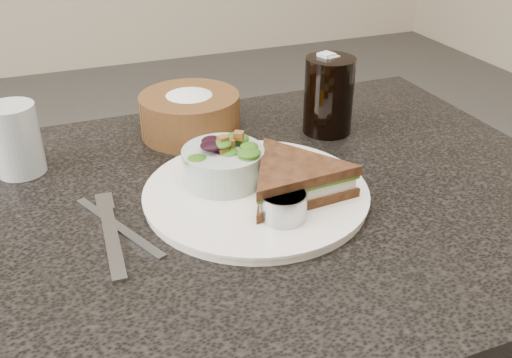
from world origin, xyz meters
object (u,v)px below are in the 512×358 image
object	(u,v)px
dressing_ramekin	(283,206)
water_glass	(16,140)
sandwich	(294,180)
dinner_plate	(256,194)
bread_basket	(190,108)
cola_glass	(329,92)
salad_bowl	(223,160)

from	to	relation	value
dressing_ramekin	water_glass	size ratio (longest dim) A/B	0.56
sandwich	water_glass	xyz separation A→B (m)	(-0.34, 0.23, 0.02)
dinner_plate	sandwich	size ratio (longest dim) A/B	1.71
dinner_plate	sandwich	bearing A→B (deg)	-36.72
bread_basket	cola_glass	bearing A→B (deg)	-18.82
cola_glass	sandwich	bearing A→B (deg)	-128.10
dinner_plate	cola_glass	bearing A→B (deg)	40.05
bread_basket	sandwich	bearing A→B (deg)	-75.92
dressing_ramekin	water_glass	bearing A→B (deg)	137.79
cola_glass	dressing_ramekin	bearing A→B (deg)	-127.91
sandwich	water_glass	bearing A→B (deg)	141.38
dinner_plate	salad_bowl	xyz separation A→B (m)	(-0.03, 0.04, 0.04)
bread_basket	water_glass	bearing A→B (deg)	-171.75
salad_bowl	bread_basket	bearing A→B (deg)	87.91
sandwich	dinner_plate	bearing A→B (deg)	138.70
bread_basket	water_glass	xyz separation A→B (m)	(-0.27, -0.04, 0.01)
dinner_plate	salad_bowl	world-z (taller)	salad_bowl
salad_bowl	bread_basket	world-z (taller)	bread_basket
dinner_plate	water_glass	bearing A→B (deg)	146.34
dinner_plate	dressing_ramekin	bearing A→B (deg)	-85.27
dinner_plate	water_glass	xyz separation A→B (m)	(-0.30, 0.20, 0.05)
cola_glass	water_glass	bearing A→B (deg)	175.88
salad_bowl	water_glass	world-z (taller)	water_glass
sandwich	bread_basket	bearing A→B (deg)	99.50
bread_basket	water_glass	world-z (taller)	water_glass
sandwich	dressing_ramekin	size ratio (longest dim) A/B	2.99
bread_basket	dinner_plate	bearing A→B (deg)	-83.82
sandwich	cola_glass	distance (m)	0.25
dinner_plate	dressing_ramekin	world-z (taller)	dressing_ramekin
dinner_plate	water_glass	size ratio (longest dim) A/B	2.88
sandwich	cola_glass	xyz separation A→B (m)	(0.15, 0.19, 0.03)
dinner_plate	bread_basket	xyz separation A→B (m)	(-0.03, 0.24, 0.04)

